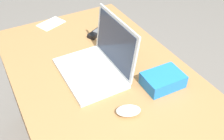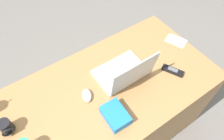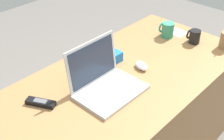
{
  "view_description": "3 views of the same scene",
  "coord_description": "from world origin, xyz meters",
  "px_view_note": "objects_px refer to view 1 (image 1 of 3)",
  "views": [
    {
      "loc": [
        0.67,
        -0.4,
        1.53
      ],
      "look_at": [
        -0.05,
        -0.01,
        0.84
      ],
      "focal_mm": 41.19,
      "sensor_mm": 36.0,
      "label": 1
    },
    {
      "loc": [
        0.36,
        0.62,
        1.92
      ],
      "look_at": [
        -0.1,
        -0.04,
        0.84
      ],
      "focal_mm": 33.45,
      "sensor_mm": 36.0,
      "label": 2
    },
    {
      "loc": [
        -1.08,
        -0.89,
        1.72
      ],
      "look_at": [
        -0.11,
        0.0,
        0.83
      ],
      "focal_mm": 48.09,
      "sensor_mm": 36.0,
      "label": 3
    }
  ],
  "objects_px": {
    "laptop": "(98,63)",
    "cordless_phone": "(98,32)",
    "snack_bag": "(163,80)",
    "computer_mouse": "(128,111)"
  },
  "relations": [
    {
      "from": "laptop",
      "to": "cordless_phone",
      "type": "relative_size",
      "value": 2.26
    },
    {
      "from": "cordless_phone",
      "to": "snack_bag",
      "type": "height_order",
      "value": "snack_bag"
    },
    {
      "from": "snack_bag",
      "to": "laptop",
      "type": "bearing_deg",
      "value": -137.01
    },
    {
      "from": "laptop",
      "to": "cordless_phone",
      "type": "bearing_deg",
      "value": 153.27
    },
    {
      "from": "laptop",
      "to": "snack_bag",
      "type": "xyz_separation_m",
      "value": [
        0.22,
        0.21,
        -0.02
      ]
    },
    {
      "from": "cordless_phone",
      "to": "laptop",
      "type": "bearing_deg",
      "value": -26.73
    },
    {
      "from": "cordless_phone",
      "to": "snack_bag",
      "type": "xyz_separation_m",
      "value": [
        0.53,
        0.06,
        0.02
      ]
    },
    {
      "from": "computer_mouse",
      "to": "snack_bag",
      "type": "bearing_deg",
      "value": 129.66
    },
    {
      "from": "computer_mouse",
      "to": "snack_bag",
      "type": "height_order",
      "value": "snack_bag"
    },
    {
      "from": "computer_mouse",
      "to": "snack_bag",
      "type": "distance_m",
      "value": 0.23
    }
  ]
}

